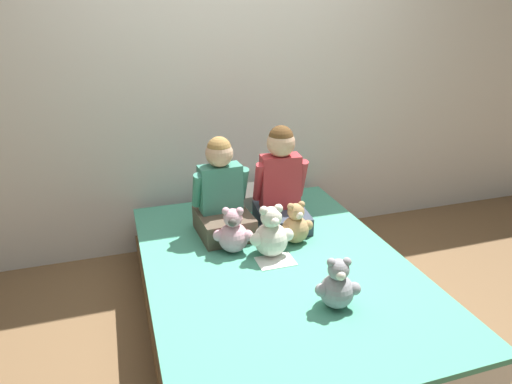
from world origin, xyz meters
name	(u,v)px	position (x,y,z in m)	size (l,w,h in m)	color
ground_plane	(276,319)	(0.00, 0.00, 0.00)	(14.00, 14.00, 0.00)	brown
wall_behind_bed	(225,77)	(0.00, 1.09, 1.25)	(8.00, 0.06, 2.50)	silver
bed	(276,292)	(0.00, 0.00, 0.19)	(1.44, 2.00, 0.38)	brown
child_on_left	(222,197)	(-0.20, 0.46, 0.62)	(0.36, 0.38, 0.62)	brown
child_on_right	(281,184)	(0.19, 0.47, 0.66)	(0.35, 0.40, 0.65)	#384251
teddy_bear_held_by_left_child	(233,233)	(-0.19, 0.21, 0.50)	(0.22, 0.18, 0.28)	#DBA3B2
teddy_bear_held_by_right_child	(296,226)	(0.19, 0.20, 0.49)	(0.22, 0.16, 0.26)	tan
teddy_bear_between_children	(271,234)	(0.00, 0.10, 0.51)	(0.26, 0.20, 0.31)	silver
teddy_bear_at_foot_of_bed	(337,286)	(0.14, -0.45, 0.49)	(0.21, 0.16, 0.26)	#939399
pillow_at_headboard	(237,198)	(0.00, 0.83, 0.43)	(0.49, 0.28, 0.11)	silver
sign_card	(276,261)	(0.00, 0.02, 0.38)	(0.21, 0.15, 0.00)	white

